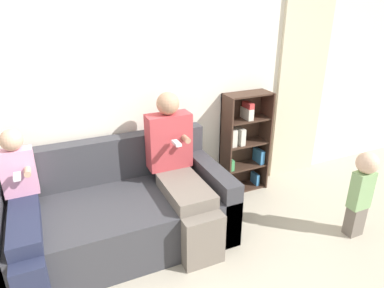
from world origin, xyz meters
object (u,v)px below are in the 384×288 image
object	(u,v)px
child_seated	(23,216)
bookshelf	(243,141)
couch	(114,215)
adult_seated	(180,169)
toddler_standing	(362,189)

from	to	relation	value
child_seated	bookshelf	size ratio (longest dim) A/B	0.99
child_seated	couch	bearing A→B (deg)	11.20
adult_seated	bookshelf	distance (m)	1.05
toddler_standing	bookshelf	bearing A→B (deg)	112.77
couch	bookshelf	size ratio (longest dim) A/B	1.77
couch	toddler_standing	bearing A→B (deg)	-21.30
bookshelf	adult_seated	bearing A→B (deg)	-154.25
adult_seated	bookshelf	size ratio (longest dim) A/B	1.14
adult_seated	child_seated	world-z (taller)	adult_seated
child_seated	bookshelf	world-z (taller)	bookshelf
child_seated	bookshelf	distance (m)	2.26
adult_seated	child_seated	distance (m)	1.27
adult_seated	toddler_standing	xyz separation A→B (m)	(1.43, -0.71, -0.16)
child_seated	bookshelf	bearing A→B (deg)	13.01
couch	adult_seated	bearing A→B (deg)	-7.62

